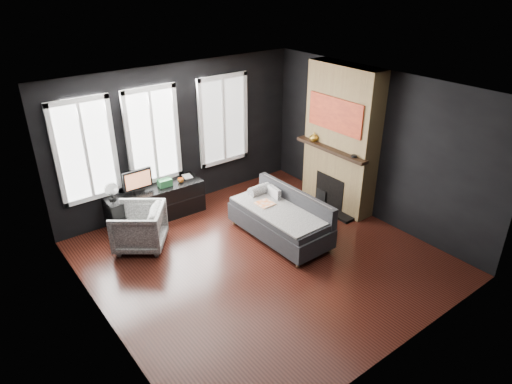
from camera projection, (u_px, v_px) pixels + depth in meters
floor at (262, 259)px, 7.30m from camera, size 5.00×5.00×0.00m
ceiling at (264, 92)px, 6.09m from camera, size 5.00×5.00×0.00m
wall_back at (180, 137)px, 8.47m from camera, size 5.00×0.02×2.70m
wall_left at (95, 239)px, 5.34m from camera, size 0.02×5.00×2.70m
wall_right at (374, 146)px, 8.05m from camera, size 0.02×5.00×2.70m
windows at (153, 86)px, 7.73m from camera, size 4.00×0.16×1.76m
fireplace at (341, 139)px, 8.37m from camera, size 0.70×1.62×2.70m
sofa at (280, 217)px, 7.71m from camera, size 0.96×1.88×0.80m
stripe_pillow at (274, 196)px, 8.01m from camera, size 0.11×0.33×0.32m
armchair at (139, 225)px, 7.45m from camera, size 1.06×1.07×0.80m
media_console at (155, 203)px, 8.35m from camera, size 1.80×0.60×0.61m
monitor at (137, 180)px, 7.96m from camera, size 0.54×0.12×0.48m
desk_fan at (111, 191)px, 7.74m from camera, size 0.26×0.26×0.33m
mug at (181, 180)px, 8.40m from camera, size 0.13×0.12×0.11m
book at (183, 172)px, 8.56m from camera, size 0.16×0.05×0.22m
storage_box at (165, 183)px, 8.26m from camera, size 0.25×0.17×0.13m
mantel_vase at (314, 137)px, 8.57m from camera, size 0.21×0.22×0.17m
mantel_clock at (354, 156)px, 7.89m from camera, size 0.14×0.14×0.04m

